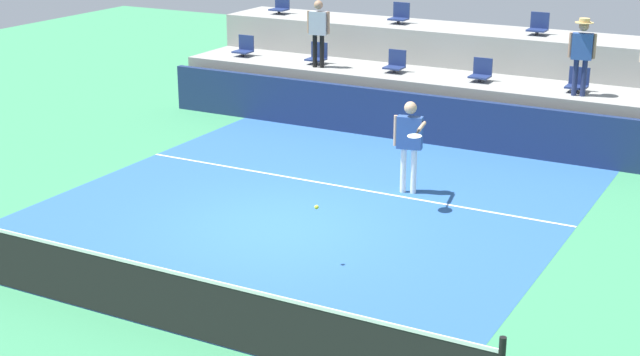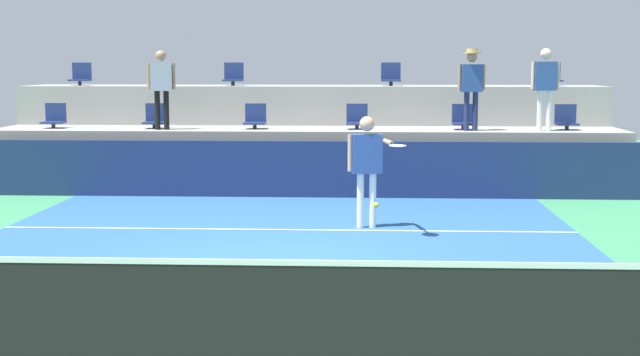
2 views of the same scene
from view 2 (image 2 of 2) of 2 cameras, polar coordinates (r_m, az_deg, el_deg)
ground_plane at (r=11.98m, az=-3.07°, el=-5.34°), size 40.00×40.00×0.00m
court_inner_paint at (r=12.95m, az=-2.61°, el=-4.37°), size 9.00×10.00×0.01m
court_service_line at (r=14.32m, az=-2.07°, el=-3.24°), size 9.00×0.06×0.00m
tennis_net at (r=8.01m, az=-6.08°, el=-7.99°), size 10.48×0.08×1.07m
sponsor_backboard at (r=17.79m, az=-1.08°, el=0.56°), size 13.00×0.16×1.10m
seating_tier_lower at (r=19.08m, az=-0.81°, el=1.23°), size 13.00×1.80×1.25m
seating_tier_upper at (r=20.83m, az=-0.49°, el=2.90°), size 13.00×1.80×2.10m
stadium_chair_lower_far_left at (r=20.00m, az=-16.24°, el=3.63°), size 0.44×0.40×0.52m
stadium_chair_lower_left at (r=19.41m, az=-10.26°, el=3.71°), size 0.44×0.40×0.52m
stadium_chair_lower_mid_left at (r=19.04m, az=-4.07°, el=3.74°), size 0.44×0.40×0.52m
stadium_chair_lower_mid_right at (r=18.90m, az=2.32°, el=3.72°), size 0.44×0.40×0.52m
stadium_chair_lower_right at (r=19.01m, az=8.92°, el=3.66°), size 0.44×0.40×0.52m
stadium_chair_lower_far_right at (r=19.34m, az=15.12°, el=3.56°), size 0.44×0.40×0.52m
stadium_chair_upper_far_left at (r=21.68m, az=-14.71°, el=6.18°), size 0.44×0.40×0.52m
stadium_chair_upper_left at (r=20.89m, az=-5.43°, el=6.35°), size 0.44×0.40×0.52m
stadium_chair_upper_right at (r=20.68m, az=4.45°, el=6.36°), size 0.44×0.40×0.52m
stadium_chair_upper_far_right at (r=21.08m, az=14.23°, el=6.18°), size 0.44×0.40×0.52m
tennis_player at (r=14.37m, az=2.99°, el=1.16°), size 0.92×1.18×1.77m
spectator_leaning_on_rail at (r=18.95m, az=-9.88°, el=5.90°), size 0.57×0.25×1.61m
spectator_with_hat at (r=18.61m, az=9.43°, el=5.98°), size 0.57×0.44×1.64m
spectator_in_white at (r=18.83m, az=13.88°, el=5.86°), size 0.58×0.25×1.65m
tennis_ball at (r=10.64m, az=3.52°, el=-1.70°), size 0.07×0.07×0.07m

